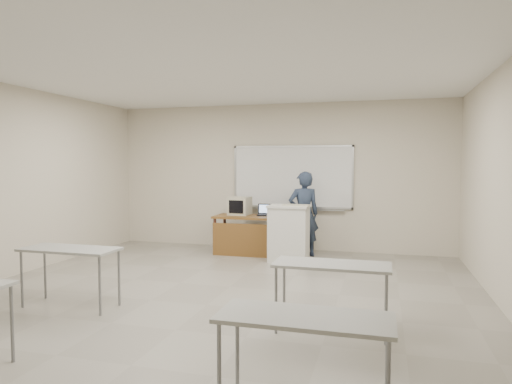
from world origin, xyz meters
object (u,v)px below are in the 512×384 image
(whiteboard, at_px, (292,178))
(laptop, at_px, (266,213))
(crt_monitor, at_px, (240,206))
(mouse, at_px, (275,217))
(instructor_desk, at_px, (249,227))
(presenter, at_px, (304,214))
(podium, at_px, (289,233))
(keyboard, at_px, (296,205))

(whiteboard, height_order, laptop, whiteboard)
(crt_monitor, height_order, mouse, crt_monitor)
(laptop, bearing_deg, whiteboard, 41.32)
(mouse, bearing_deg, laptop, 119.99)
(laptop, bearing_deg, crt_monitor, 174.22)
(whiteboard, height_order, instructor_desk, whiteboard)
(whiteboard, distance_m, laptop, 0.95)
(crt_monitor, bearing_deg, mouse, -18.69)
(presenter, bearing_deg, whiteboard, -83.53)
(whiteboard, relative_size, instructor_desk, 1.79)
(instructor_desk, distance_m, podium, 0.95)
(whiteboard, relative_size, presenter, 1.53)
(keyboard, bearing_deg, whiteboard, 107.22)
(keyboard, bearing_deg, crt_monitor, 153.19)
(instructor_desk, bearing_deg, whiteboard, 47.72)
(laptop, bearing_deg, podium, -55.75)
(instructor_desk, relative_size, presenter, 0.85)
(instructor_desk, bearing_deg, keyboard, -26.28)
(whiteboard, height_order, presenter, whiteboard)
(crt_monitor, xyz_separation_m, laptop, (0.52, 0.03, -0.12))
(podium, bearing_deg, crt_monitor, 151.36)
(crt_monitor, bearing_deg, whiteboard, 33.18)
(laptop, relative_size, presenter, 0.19)
(podium, bearing_deg, presenter, 72.15)
(podium, bearing_deg, mouse, 138.07)
(instructor_desk, height_order, laptop, laptop)
(instructor_desk, bearing_deg, podium, -23.71)
(podium, height_order, mouse, podium)
(podium, height_order, laptop, podium)
(laptop, height_order, keyboard, keyboard)
(instructor_desk, height_order, keyboard, keyboard)
(laptop, distance_m, presenter, 0.78)
(mouse, bearing_deg, podium, -50.34)
(podium, height_order, keyboard, keyboard)
(crt_monitor, relative_size, laptop, 1.46)
(laptop, relative_size, keyboard, 0.63)
(whiteboard, xyz_separation_m, keyboard, (0.32, -1.27, -0.45))
(podium, xyz_separation_m, keyboard, (0.15, -0.12, 0.52))
(podium, height_order, presenter, presenter)
(keyboard, height_order, presenter, presenter)
(instructor_desk, xyz_separation_m, laptop, (0.27, 0.26, 0.27))
(podium, bearing_deg, instructor_desk, 156.66)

